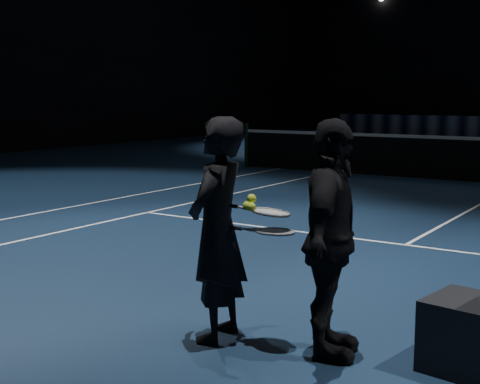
# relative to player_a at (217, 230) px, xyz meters

# --- Properties ---
(net_post_left) EXTENTS (0.10, 0.10, 1.10)m
(net_post_left) POSITION_rel_player_a_xyz_m (-6.29, 10.19, -0.28)
(net_post_left) COLOR black
(net_post_left) RESTS_ON floor
(player_a) EXTENTS (0.49, 0.66, 1.65)m
(player_a) POSITION_rel_player_a_xyz_m (0.00, 0.00, 0.00)
(player_a) COLOR black
(player_a) RESTS_ON floor
(player_b) EXTENTS (0.67, 1.04, 1.65)m
(player_b) POSITION_rel_player_a_xyz_m (0.84, 0.15, 0.00)
(player_b) COLOR black
(player_b) RESTS_ON floor
(racket_lower) EXTENTS (0.71, 0.33, 0.03)m
(racket_lower) POSITION_rel_player_a_xyz_m (0.44, 0.08, 0.02)
(racket_lower) COLOR black
(racket_lower) RESTS_ON player_a
(racket_upper) EXTENTS (0.71, 0.38, 0.10)m
(racket_upper) POSITION_rel_player_a_xyz_m (0.39, 0.11, 0.15)
(racket_upper) COLOR black
(racket_upper) RESTS_ON player_b
(tennis_balls) EXTENTS (0.12, 0.10, 0.12)m
(tennis_balls) POSITION_rel_player_a_xyz_m (0.25, 0.05, 0.21)
(tennis_balls) COLOR #A3C128
(tennis_balls) RESTS_ON racket_upper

